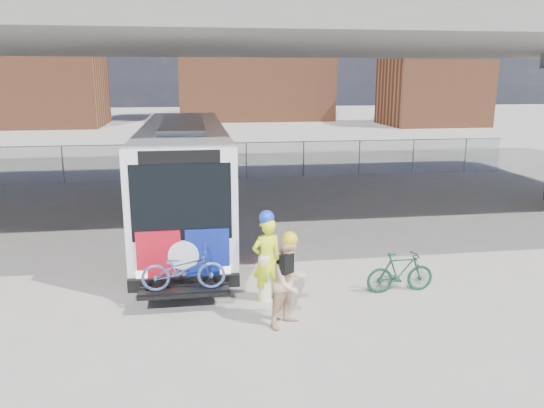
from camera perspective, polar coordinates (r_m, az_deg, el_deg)
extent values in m
plane|color=#9E9991|center=(15.75, -1.89, -5.27)|extent=(160.00, 160.00, 0.00)
cube|color=silver|center=(17.96, -9.38, 3.33)|extent=(2.55, 12.00, 3.20)
cube|color=black|center=(18.35, -9.44, 5.57)|extent=(2.61, 11.00, 1.28)
cube|color=black|center=(12.05, -9.73, 0.21)|extent=(2.24, 0.12, 1.76)
cube|color=black|center=(11.86, -9.92, 5.03)|extent=(1.78, 0.12, 0.30)
cube|color=black|center=(12.52, -9.39, -8.32)|extent=(2.55, 0.20, 0.30)
cube|color=#AB0D1D|center=(12.35, -12.07, -5.54)|extent=(1.00, 0.08, 1.20)
cube|color=navy|center=(12.32, -6.94, -5.37)|extent=(1.00, 0.08, 1.20)
cylinder|color=silver|center=(12.30, -9.51, -5.49)|extent=(0.70, 0.06, 0.70)
cube|color=gray|center=(17.75, -9.59, 8.64)|extent=(1.28, 7.20, 0.14)
cube|color=black|center=(12.05, -9.42, -9.20)|extent=(2.00, 0.70, 0.06)
cylinder|color=black|center=(14.12, -14.04, -5.78)|extent=(0.30, 1.00, 1.00)
cylinder|color=black|center=(14.07, -4.60, -5.47)|extent=(0.30, 1.00, 1.00)
cylinder|color=black|center=(22.40, -12.09, 1.43)|extent=(0.30, 1.00, 1.00)
cylinder|color=black|center=(22.37, -6.17, 1.64)|extent=(0.30, 1.00, 1.00)
cube|color=#AB0D1D|center=(14.47, -14.60, -2.02)|extent=(0.06, 2.60, 1.70)
cube|color=navy|center=(16.01, -14.04, -0.51)|extent=(0.06, 1.40, 1.70)
cube|color=#AB0D1D|center=(14.42, -4.24, -1.67)|extent=(0.06, 2.60, 1.70)
cube|color=navy|center=(15.97, -4.68, -0.19)|extent=(0.06, 1.40, 1.70)
imported|color=#455F98|center=(11.87, -9.51, -6.92)|extent=(1.84, 0.65, 0.96)
cube|color=#605E59|center=(18.97, -3.55, 18.57)|extent=(40.00, 16.00, 1.50)
cube|color=#605E59|center=(19.06, -3.58, 20.96)|extent=(40.00, 0.60, 0.80)
cylinder|color=gray|center=(27.86, -21.56, 3.95)|extent=(0.06, 0.06, 1.80)
cylinder|color=gray|center=(27.23, -13.32, 4.33)|extent=(0.06, 0.06, 1.80)
cylinder|color=gray|center=(27.19, -4.87, 4.63)|extent=(0.06, 0.06, 1.80)
cylinder|color=gray|center=(27.73, 3.43, 4.83)|extent=(0.06, 0.06, 1.80)
cylinder|color=gray|center=(28.82, 11.26, 4.92)|extent=(0.06, 0.06, 1.80)
cylinder|color=gray|center=(30.40, 18.40, 4.93)|extent=(0.06, 0.06, 1.80)
plane|color=gray|center=(27.19, -4.87, 4.63)|extent=(30.00, 0.00, 30.00)
cube|color=gray|center=(27.06, -4.91, 6.56)|extent=(30.00, 0.05, 0.04)
cube|color=brown|center=(61.99, -24.39, 12.26)|extent=(14.00, 10.00, 10.00)
cube|color=brown|center=(67.27, -2.04, 14.27)|extent=(18.00, 12.00, 12.00)
cube|color=brown|center=(60.55, 16.94, 11.91)|extent=(10.00, 8.00, 8.00)
cylinder|color=brown|center=(71.95, 4.34, 19.38)|extent=(2.20, 2.20, 25.00)
cylinder|color=silver|center=(12.36, -0.77, -8.15)|extent=(0.30, 0.30, 1.01)
sphere|color=silver|center=(12.18, -0.78, -5.95)|extent=(0.30, 0.30, 0.30)
imported|color=#DCF91A|center=(12.20, -0.57, -6.04)|extent=(0.82, 0.66, 1.97)
sphere|color=blue|center=(11.90, -0.58, -1.47)|extent=(0.34, 0.34, 0.34)
imported|color=#DEB58E|center=(11.04, 1.88, -8.49)|extent=(1.15, 1.10, 1.86)
sphere|color=yellow|center=(10.73, 1.92, -3.78)|extent=(0.32, 0.32, 0.32)
cube|color=black|center=(10.71, 1.58, -6.45)|extent=(0.32, 0.30, 0.40)
imported|color=#144128|center=(13.18, 13.63, -7.15)|extent=(1.68, 0.51, 1.00)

